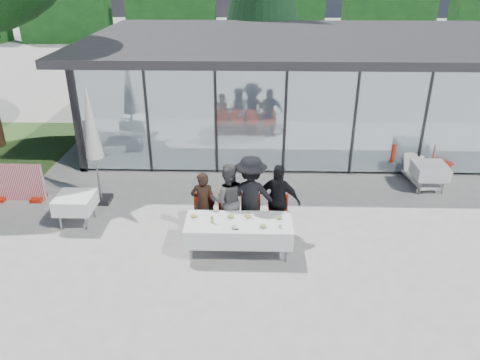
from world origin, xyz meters
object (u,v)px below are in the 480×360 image
diner_chair_a (203,212)px  plate_b (231,217)px  plate_d (279,218)px  lounger (419,174)px  juice_bottle (212,219)px  spare_table_left (75,203)px  spare_chair_b (394,156)px  market_umbrella (92,131)px  diner_d (279,201)px  diner_a (203,203)px  plate_extra (263,227)px  diner_c (251,196)px  folded_eyeglasses (235,229)px  diner_b (228,200)px  spare_table_right (430,171)px  dining_table (239,230)px  spare_chair_a (441,159)px  diner_chair_c (251,213)px  plate_c (248,217)px  diner_chair_d (278,213)px  diner_chair_b (228,213)px  plate_a (194,216)px

diner_chair_a → plate_b: bearing=-43.0°
plate_d → lounger: size_ratio=0.17×
juice_bottle → spare_table_left: juice_bottle is taller
spare_chair_b → market_umbrella: 8.46m
diner_chair_a → diner_d: (1.70, 0.02, 0.32)m
diner_a → plate_extra: bearing=142.5°
diner_c → folded_eyeglasses: (-0.31, -1.09, -0.20)m
diner_b → spare_table_right: diner_b is taller
diner_chair_a → juice_bottle: 0.91m
diner_d → plate_extra: size_ratio=7.18×
dining_table → spare_chair_a: bearing=35.5°
dining_table → diner_chair_c: size_ratio=2.32×
spare_table_right → market_umbrella: 8.93m
juice_bottle → spare_table_left: 3.55m
diner_chair_c → spare_table_left: 4.15m
plate_c → spare_table_right: bearing=31.7°
diner_a → spare_table_right: size_ratio=1.77×
market_umbrella → spare_chair_b: bearing=14.1°
plate_d → folded_eyeglasses: plate_d is taller
plate_b → diner_chair_d: bearing=29.8°
juice_bottle → spare_chair_a: size_ratio=0.17×
diner_a → spare_table_right: bearing=-158.2°
diner_chair_b → diner_chair_d: size_ratio=1.00×
diner_d → spare_chair_b: (3.55, 3.48, -0.32)m
diner_chair_a → market_umbrella: (-2.84, 1.47, 1.41)m
plate_a → lounger: plate_a is taller
dining_table → spare_table_right: dining_table is taller
diner_b → spare_chair_b: bearing=-148.2°
plate_extra → spare_table_right: size_ratio=0.28×
spare_table_right → spare_chair_b: spare_chair_b is taller
dining_table → diner_chair_b: diner_chair_b is taller
diner_b → spare_chair_b: 5.85m
diner_chair_a → spare_table_left: size_ratio=1.13×
diner_c → market_umbrella: 4.29m
spare_table_right → lounger: (-0.12, 0.46, -0.30)m
diner_c → diner_d: diner_c is taller
diner_c → diner_chair_d: (0.62, -0.02, -0.42)m
diner_chair_b → diner_d: size_ratio=0.57×
plate_b → folded_eyeglasses: 0.48m
spare_chair_a → market_umbrella: bearing=-168.8°
spare_table_right → lounger: spare_table_right is taller
diner_chair_a → lounger: bearing=26.5°
plate_c → spare_chair_b: size_ratio=0.24×
diner_chair_d → plate_a: (-1.83, -0.60, 0.24)m
market_umbrella → folded_eyeglasses: bearing=-35.1°
diner_b → market_umbrella: size_ratio=0.58×
diner_d → folded_eyeglasses: 1.44m
diner_chair_a → diner_c: (1.07, 0.02, 0.42)m
diner_chair_a → market_umbrella: size_ratio=0.33×
diner_d → diner_chair_d: (0.00, -0.02, -0.32)m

